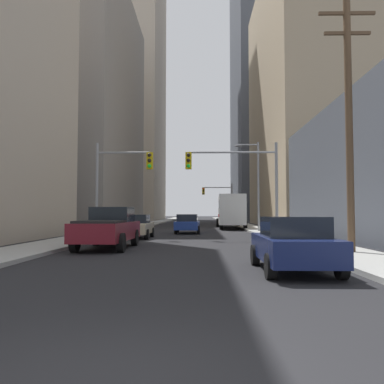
{
  "coord_description": "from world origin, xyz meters",
  "views": [
    {
      "loc": [
        0.85,
        -3.65,
        1.62
      ],
      "look_at": [
        0.0,
        39.22,
        3.88
      ],
      "focal_mm": 37.35,
      "sensor_mm": 36.0,
      "label": 1
    }
  ],
  "objects_px": {
    "city_bus": "(231,210)",
    "traffic_signal_far_right": "(219,196)",
    "traffic_signal_near_left": "(121,174)",
    "sedan_navy": "(293,244)",
    "sedan_beige": "(136,226)",
    "pickup_truck_maroon": "(108,228)",
    "traffic_signal_near_right": "(236,173)",
    "sedan_blue": "(187,224)"
  },
  "relations": [
    {
      "from": "city_bus",
      "to": "traffic_signal_far_right",
      "type": "height_order",
      "value": "traffic_signal_far_right"
    },
    {
      "from": "traffic_signal_near_left",
      "to": "traffic_signal_far_right",
      "type": "xyz_separation_m",
      "value": [
        7.72,
        34.3,
        0.04
      ]
    },
    {
      "from": "sedan_navy",
      "to": "traffic_signal_far_right",
      "type": "relative_size",
      "value": 0.7
    },
    {
      "from": "traffic_signal_far_right",
      "to": "sedan_beige",
      "type": "bearing_deg",
      "value": -101.69
    },
    {
      "from": "sedan_beige",
      "to": "traffic_signal_near_left",
      "type": "bearing_deg",
      "value": -131.7
    },
    {
      "from": "city_bus",
      "to": "traffic_signal_near_left",
      "type": "relative_size",
      "value": 1.93
    },
    {
      "from": "pickup_truck_maroon",
      "to": "sedan_navy",
      "type": "xyz_separation_m",
      "value": [
        6.78,
        -7.12,
        -0.16
      ]
    },
    {
      "from": "pickup_truck_maroon",
      "to": "traffic_signal_near_right",
      "type": "relative_size",
      "value": 0.91
    },
    {
      "from": "traffic_signal_near_right",
      "to": "traffic_signal_far_right",
      "type": "relative_size",
      "value": 1.0
    },
    {
      "from": "city_bus",
      "to": "sedan_beige",
      "type": "height_order",
      "value": "city_bus"
    },
    {
      "from": "city_bus",
      "to": "traffic_signal_near_right",
      "type": "distance_m",
      "value": 17.87
    },
    {
      "from": "traffic_signal_near_right",
      "to": "traffic_signal_far_right",
      "type": "height_order",
      "value": "same"
    },
    {
      "from": "city_bus",
      "to": "sedan_beige",
      "type": "relative_size",
      "value": 2.74
    },
    {
      "from": "sedan_blue",
      "to": "traffic_signal_near_right",
      "type": "bearing_deg",
      "value": -65.81
    },
    {
      "from": "pickup_truck_maroon",
      "to": "traffic_signal_far_right",
      "type": "relative_size",
      "value": 0.91
    },
    {
      "from": "sedan_navy",
      "to": "traffic_signal_near_left",
      "type": "relative_size",
      "value": 0.7
    },
    {
      "from": "sedan_blue",
      "to": "traffic_signal_near_right",
      "type": "xyz_separation_m",
      "value": [
        3.22,
        -7.16,
        3.36
      ]
    },
    {
      "from": "city_bus",
      "to": "sedan_navy",
      "type": "distance_m",
      "value": 31.27
    },
    {
      "from": "sedan_beige",
      "to": "traffic_signal_near_left",
      "type": "distance_m",
      "value": 3.49
    },
    {
      "from": "sedan_navy",
      "to": "traffic_signal_near_right",
      "type": "height_order",
      "value": "traffic_signal_near_right"
    },
    {
      "from": "city_bus",
      "to": "sedan_blue",
      "type": "xyz_separation_m",
      "value": [
        -4.24,
        -10.54,
        -1.16
      ]
    },
    {
      "from": "sedan_beige",
      "to": "city_bus",
      "type": "bearing_deg",
      "value": 66.34
    },
    {
      "from": "traffic_signal_near_right",
      "to": "traffic_signal_far_right",
      "type": "distance_m",
      "value": 34.3
    },
    {
      "from": "sedan_navy",
      "to": "traffic_signal_near_left",
      "type": "height_order",
      "value": "traffic_signal_near_left"
    },
    {
      "from": "pickup_truck_maroon",
      "to": "sedan_navy",
      "type": "bearing_deg",
      "value": -46.4
    },
    {
      "from": "city_bus",
      "to": "sedan_blue",
      "type": "relative_size",
      "value": 2.72
    },
    {
      "from": "city_bus",
      "to": "traffic_signal_near_right",
      "type": "bearing_deg",
      "value": -93.31
    },
    {
      "from": "city_bus",
      "to": "sedan_beige",
      "type": "xyz_separation_m",
      "value": [
        -7.35,
        -16.79,
        -1.16
      ]
    },
    {
      "from": "traffic_signal_far_right",
      "to": "pickup_truck_maroon",
      "type": "bearing_deg",
      "value": -99.76
    },
    {
      "from": "traffic_signal_near_left",
      "to": "traffic_signal_near_right",
      "type": "distance_m",
      "value": 7.15
    },
    {
      "from": "sedan_navy",
      "to": "sedan_blue",
      "type": "relative_size",
      "value": 0.99
    },
    {
      "from": "sedan_navy",
      "to": "traffic_signal_near_right",
      "type": "xyz_separation_m",
      "value": [
        -0.35,
        13.54,
        3.36
      ]
    },
    {
      "from": "sedan_navy",
      "to": "sedan_blue",
      "type": "height_order",
      "value": "same"
    },
    {
      "from": "city_bus",
      "to": "sedan_navy",
      "type": "bearing_deg",
      "value": -91.23
    },
    {
      "from": "traffic_signal_near_left",
      "to": "traffic_signal_far_right",
      "type": "relative_size",
      "value": 1.0
    },
    {
      "from": "sedan_beige",
      "to": "traffic_signal_near_left",
      "type": "relative_size",
      "value": 0.7
    },
    {
      "from": "pickup_truck_maroon",
      "to": "sedan_navy",
      "type": "height_order",
      "value": "pickup_truck_maroon"
    },
    {
      "from": "traffic_signal_near_right",
      "to": "sedan_navy",
      "type": "bearing_deg",
      "value": -88.51
    },
    {
      "from": "sedan_blue",
      "to": "traffic_signal_far_right",
      "type": "bearing_deg",
      "value": 82.04
    },
    {
      "from": "sedan_beige",
      "to": "traffic_signal_near_right",
      "type": "relative_size",
      "value": 0.7
    },
    {
      "from": "traffic_signal_near_left",
      "to": "traffic_signal_near_right",
      "type": "bearing_deg",
      "value": 0.01
    },
    {
      "from": "city_bus",
      "to": "traffic_signal_near_right",
      "type": "height_order",
      "value": "traffic_signal_near_right"
    }
  ]
}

